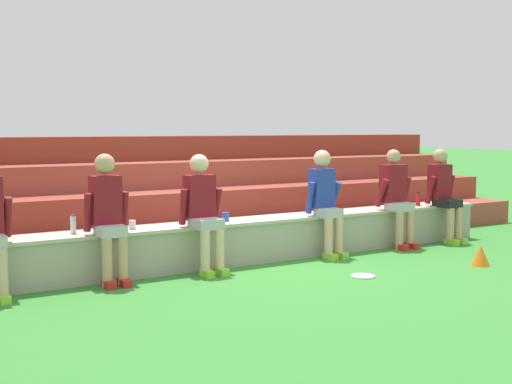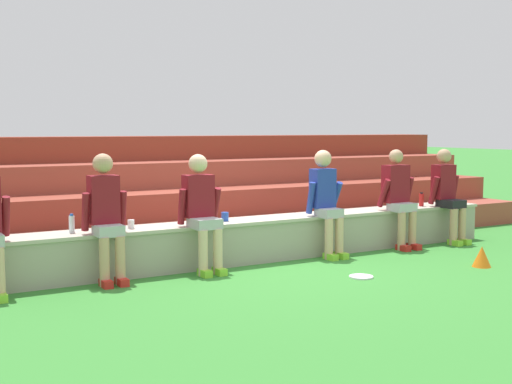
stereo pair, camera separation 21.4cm
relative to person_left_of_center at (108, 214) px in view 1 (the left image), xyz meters
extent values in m
plane|color=#388433|center=(2.05, 0.00, -0.77)|extent=(80.00, 80.00, 0.00)
cube|color=#A8A08E|center=(2.05, 0.25, -0.50)|extent=(7.54, 0.50, 0.53)
cube|color=#BCB39F|center=(2.05, 0.25, -0.25)|extent=(7.58, 0.54, 0.04)
cube|color=#9D4637|center=(2.05, 1.19, -0.58)|extent=(11.48, 0.74, 0.39)
cube|color=brown|center=(2.05, 1.93, -0.38)|extent=(11.48, 0.74, 0.78)
cube|color=#984232|center=(2.05, 2.67, -0.18)|extent=(11.48, 0.74, 1.17)
cube|color=maroon|center=(2.05, 3.41, 0.01)|extent=(11.48, 0.74, 1.57)
cylinder|color=#DBAD89|center=(-1.17, -0.23, -0.50)|extent=(0.11, 0.11, 0.53)
cube|color=#8CD833|center=(-1.17, -0.27, -0.73)|extent=(0.10, 0.22, 0.08)
cylinder|color=maroon|center=(-1.04, 0.04, 0.03)|extent=(0.08, 0.18, 0.43)
cylinder|color=tan|center=(-0.09, -0.19, -0.50)|extent=(0.11, 0.11, 0.53)
cylinder|color=tan|center=(0.09, -0.19, -0.50)|extent=(0.11, 0.11, 0.53)
cube|color=red|center=(-0.09, -0.23, -0.73)|extent=(0.10, 0.22, 0.08)
cube|color=red|center=(0.09, -0.23, -0.73)|extent=(0.10, 0.22, 0.08)
cube|color=#B2B2B7|center=(0.00, -0.07, -0.18)|extent=(0.29, 0.29, 0.12)
cube|color=maroon|center=(0.00, 0.08, 0.14)|extent=(0.32, 0.20, 0.54)
sphere|color=tan|center=(0.00, 0.08, 0.54)|extent=(0.22, 0.22, 0.22)
cylinder|color=maroon|center=(-0.21, 0.06, 0.02)|extent=(0.08, 0.15, 0.43)
cylinder|color=maroon|center=(0.21, 0.06, 0.02)|extent=(0.08, 0.15, 0.43)
cylinder|color=beige|center=(1.06, -0.25, -0.50)|extent=(0.11, 0.11, 0.53)
cylinder|color=beige|center=(1.25, -0.25, -0.50)|extent=(0.11, 0.11, 0.53)
cube|color=#8CD833|center=(1.06, -0.29, -0.73)|extent=(0.10, 0.22, 0.08)
cube|color=#8CD833|center=(1.25, -0.29, -0.73)|extent=(0.10, 0.22, 0.08)
cube|color=#B2B2B7|center=(1.15, -0.10, -0.18)|extent=(0.31, 0.36, 0.12)
cube|color=maroon|center=(1.15, 0.07, 0.13)|extent=(0.35, 0.20, 0.50)
sphere|color=beige|center=(1.15, 0.07, 0.51)|extent=(0.23, 0.23, 0.23)
cylinder|color=maroon|center=(0.93, 0.05, 0.01)|extent=(0.08, 0.15, 0.43)
cylinder|color=maroon|center=(1.37, 0.05, 0.01)|extent=(0.08, 0.20, 0.42)
cylinder|color=#DBAD89|center=(2.90, -0.18, -0.50)|extent=(0.11, 0.11, 0.53)
cylinder|color=#DBAD89|center=(3.07, -0.18, -0.50)|extent=(0.11, 0.11, 0.53)
cube|color=#8CD833|center=(2.90, -0.22, -0.73)|extent=(0.10, 0.22, 0.08)
cube|color=#8CD833|center=(3.07, -0.22, -0.73)|extent=(0.10, 0.22, 0.08)
cube|color=#B2B2B7|center=(2.98, -0.07, -0.18)|extent=(0.28, 0.29, 0.12)
cube|color=#23389E|center=(2.98, 0.08, 0.13)|extent=(0.31, 0.20, 0.52)
sphere|color=#DBAD89|center=(2.98, 0.08, 0.53)|extent=(0.23, 0.23, 0.23)
cylinder|color=#23389E|center=(2.78, 0.06, 0.02)|extent=(0.08, 0.16, 0.43)
cylinder|color=#23389E|center=(3.19, 0.06, 0.02)|extent=(0.08, 0.25, 0.41)
cylinder|color=tan|center=(4.16, -0.17, -0.50)|extent=(0.11, 0.11, 0.53)
cylinder|color=tan|center=(4.36, -0.17, -0.50)|extent=(0.11, 0.11, 0.53)
cube|color=red|center=(4.16, -0.21, -0.73)|extent=(0.10, 0.22, 0.08)
cube|color=red|center=(4.36, -0.21, -0.73)|extent=(0.10, 0.22, 0.08)
cube|color=#B2B2B7|center=(4.26, -0.06, -0.18)|extent=(0.33, 0.28, 0.12)
cube|color=maroon|center=(4.26, 0.08, 0.14)|extent=(0.37, 0.20, 0.53)
sphere|color=tan|center=(4.26, 0.08, 0.53)|extent=(0.20, 0.20, 0.20)
cylinder|color=maroon|center=(4.03, 0.06, 0.02)|extent=(0.08, 0.24, 0.42)
cylinder|color=maroon|center=(4.49, 0.06, 0.02)|extent=(0.08, 0.18, 0.43)
cylinder|color=tan|center=(5.10, -0.24, -0.50)|extent=(0.11, 0.11, 0.53)
cylinder|color=tan|center=(5.28, -0.24, -0.50)|extent=(0.11, 0.11, 0.53)
cube|color=#8CD833|center=(5.10, -0.28, -0.73)|extent=(0.10, 0.22, 0.08)
cube|color=#8CD833|center=(5.28, -0.28, -0.73)|extent=(0.10, 0.22, 0.08)
cube|color=black|center=(5.19, -0.10, -0.18)|extent=(0.29, 0.35, 0.12)
cube|color=maroon|center=(5.19, 0.07, 0.13)|extent=(0.32, 0.20, 0.51)
sphere|color=tan|center=(5.19, 0.07, 0.51)|extent=(0.21, 0.21, 0.21)
cylinder|color=maroon|center=(4.98, 0.05, 0.01)|extent=(0.08, 0.19, 0.43)
cylinder|color=maroon|center=(5.40, 0.05, 0.01)|extent=(0.08, 0.15, 0.43)
cylinder|color=red|center=(4.89, 0.21, -0.14)|extent=(0.07, 0.07, 0.18)
cylinder|color=black|center=(4.89, 0.21, -0.04)|extent=(0.04, 0.04, 0.02)
cylinder|color=silver|center=(-0.31, 0.28, -0.14)|extent=(0.06, 0.06, 0.19)
cylinder|color=blue|center=(-0.31, 0.28, -0.03)|extent=(0.04, 0.04, 0.02)
cylinder|color=white|center=(0.37, 0.25, -0.18)|extent=(0.08, 0.08, 0.10)
cylinder|color=blue|center=(1.60, 0.25, -0.17)|extent=(0.09, 0.09, 0.11)
cylinder|color=white|center=(2.58, -1.24, -0.76)|extent=(0.28, 0.28, 0.02)
cone|color=orange|center=(4.23, -1.52, -0.64)|extent=(0.23, 0.23, 0.26)
camera|label=1|loc=(-2.46, -7.03, 0.93)|focal=47.20mm
camera|label=2|loc=(-2.28, -7.14, 0.93)|focal=47.20mm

